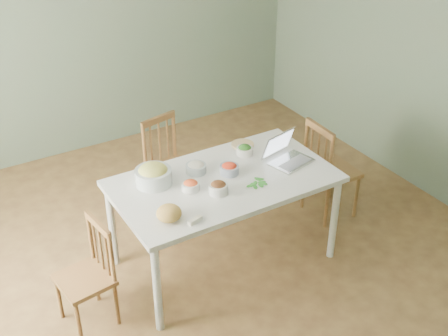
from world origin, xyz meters
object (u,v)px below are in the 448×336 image
chair_left (84,277)px  laptop (292,151)px  chair_right (332,168)px  bowl_squash (153,174)px  dining_table (224,221)px  bread_boule (169,213)px  chair_far (173,167)px

chair_left → laptop: laptop is taller
chair_right → bowl_squash: bowl_squash is taller
bowl_squash → laptop: (1.12, -0.30, 0.03)m
dining_table → chair_right: chair_right is taller
chair_left → bread_boule: size_ratio=4.71×
dining_table → chair_left: size_ratio=2.05×
chair_left → bowl_squash: bearing=105.7°
chair_far → chair_right: 1.49m
bread_boule → dining_table: bearing=23.8°
chair_left → chair_far: bearing=121.7°
chair_left → laptop: bearing=83.0°
chair_left → bowl_squash: size_ratio=2.95×
dining_table → laptop: laptop is taller
bread_boule → laptop: (1.23, 0.20, 0.06)m
bowl_squash → chair_left: bearing=-156.8°
chair_left → bread_boule: bread_boule is taller
chair_right → laptop: bearing=107.5°
bowl_squash → laptop: laptop is taller
chair_far → chair_left: size_ratio=1.09×
dining_table → chair_right: bearing=4.5°
chair_right → bowl_squash: 1.80m
laptop → chair_left: bearing=167.2°
chair_right → bread_boule: chair_right is taller
laptop → chair_far: bearing=109.5°
chair_far → chair_right: size_ratio=0.96×
chair_left → bowl_squash: (0.73, 0.31, 0.48)m
dining_table → chair_right: 1.24m
chair_far → bread_boule: bread_boule is taller
dining_table → chair_left: 1.25m
bread_boule → laptop: bearing=9.2°
chair_right → laptop: size_ratio=2.85×
chair_far → chair_left: bearing=-153.9°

